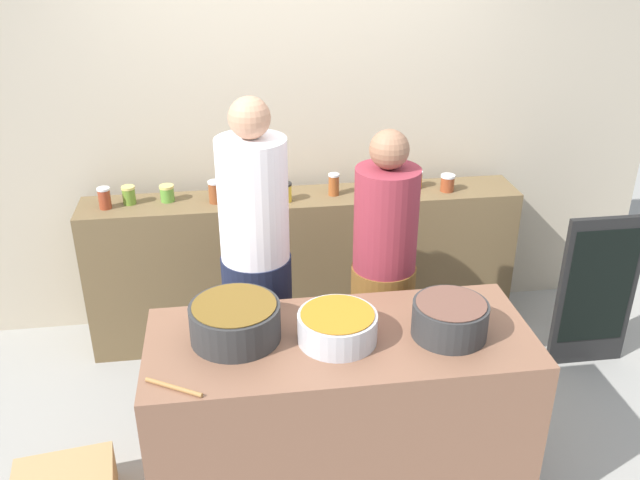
# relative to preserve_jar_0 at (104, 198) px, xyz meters

# --- Properties ---
(ground) EXTENTS (12.00, 12.00, 0.00)m
(ground) POSITION_rel_preserve_jar_0_xyz_m (1.17, -1.08, -1.05)
(ground) COLOR #989790
(storefront_wall) EXTENTS (4.80, 0.12, 3.00)m
(storefront_wall) POSITION_rel_preserve_jar_0_xyz_m (1.17, 0.37, 0.45)
(storefront_wall) COLOR #BBAD95
(storefront_wall) RESTS_ON ground
(display_shelf) EXTENTS (2.70, 0.36, 0.99)m
(display_shelf) POSITION_rel_preserve_jar_0_xyz_m (1.17, 0.02, -0.56)
(display_shelf) COLOR brown
(display_shelf) RESTS_ON ground
(prep_table) EXTENTS (1.70, 0.70, 0.89)m
(prep_table) POSITION_rel_preserve_jar_0_xyz_m (1.17, -1.38, -0.60)
(prep_table) COLOR brown
(prep_table) RESTS_ON ground
(preserve_jar_0) EXTENTS (0.07, 0.07, 0.13)m
(preserve_jar_0) POSITION_rel_preserve_jar_0_xyz_m (0.00, 0.00, 0.00)
(preserve_jar_0) COLOR maroon
(preserve_jar_0) RESTS_ON display_shelf
(preserve_jar_1) EXTENTS (0.08, 0.08, 0.11)m
(preserve_jar_1) POSITION_rel_preserve_jar_0_xyz_m (0.13, 0.05, -0.01)
(preserve_jar_1) COLOR olive
(preserve_jar_1) RESTS_ON display_shelf
(preserve_jar_2) EXTENTS (0.09, 0.09, 0.10)m
(preserve_jar_2) POSITION_rel_preserve_jar_0_xyz_m (0.36, 0.06, -0.01)
(preserve_jar_2) COLOR #5C9736
(preserve_jar_2) RESTS_ON display_shelf
(preserve_jar_3) EXTENTS (0.09, 0.09, 0.13)m
(preserve_jar_3) POSITION_rel_preserve_jar_0_xyz_m (0.64, 0.00, 0.00)
(preserve_jar_3) COLOR brown
(preserve_jar_3) RESTS_ON display_shelf
(preserve_jar_4) EXTENTS (0.09, 0.09, 0.12)m
(preserve_jar_4) POSITION_rel_preserve_jar_0_xyz_m (1.06, -0.04, -0.01)
(preserve_jar_4) COLOR gold
(preserve_jar_4) RESTS_ON display_shelf
(preserve_jar_5) EXTENTS (0.07, 0.07, 0.14)m
(preserve_jar_5) POSITION_rel_preserve_jar_0_xyz_m (1.36, 0.02, 0.00)
(preserve_jar_5) COLOR brown
(preserve_jar_5) RESTS_ON display_shelf
(preserve_jar_6) EXTENTS (0.08, 0.08, 0.15)m
(preserve_jar_6) POSITION_rel_preserve_jar_0_xyz_m (1.57, -0.01, 0.01)
(preserve_jar_6) COLOR #421A49
(preserve_jar_6) RESTS_ON display_shelf
(preserve_jar_7) EXTENTS (0.07, 0.07, 0.13)m
(preserve_jar_7) POSITION_rel_preserve_jar_0_xyz_m (1.68, 0.03, 0.00)
(preserve_jar_7) COLOR #EFAC15
(preserve_jar_7) RESTS_ON display_shelf
(preserve_jar_8) EXTENTS (0.08, 0.08, 0.11)m
(preserve_jar_8) POSITION_rel_preserve_jar_0_xyz_m (1.89, 0.06, -0.01)
(preserve_jar_8) COLOR #CC6A0B
(preserve_jar_8) RESTS_ON display_shelf
(preserve_jar_9) EXTENTS (0.09, 0.09, 0.11)m
(preserve_jar_9) POSITION_rel_preserve_jar_0_xyz_m (2.07, -0.02, -0.01)
(preserve_jar_9) COLOR brown
(preserve_jar_9) RESTS_ON display_shelf
(cooking_pot_left) EXTENTS (0.39, 0.39, 0.17)m
(cooking_pot_left) POSITION_rel_preserve_jar_0_xyz_m (0.72, -1.32, -0.07)
(cooking_pot_left) COLOR #2D2D2D
(cooking_pot_left) RESTS_ON prep_table
(cooking_pot_center) EXTENTS (0.35, 0.35, 0.13)m
(cooking_pot_center) POSITION_rel_preserve_jar_0_xyz_m (1.15, -1.40, -0.09)
(cooking_pot_center) COLOR #B7B7BC
(cooking_pot_center) RESTS_ON prep_table
(cooking_pot_right) EXTENTS (0.33, 0.33, 0.16)m
(cooking_pot_right) POSITION_rel_preserve_jar_0_xyz_m (1.64, -1.42, -0.08)
(cooking_pot_right) COLOR #2D2D2D
(cooking_pot_right) RESTS_ON prep_table
(wooden_spoon) EXTENTS (0.23, 0.15, 0.02)m
(wooden_spoon) POSITION_rel_preserve_jar_0_xyz_m (0.47, -1.64, -0.15)
(wooden_spoon) COLOR #9E703D
(wooden_spoon) RESTS_ON prep_table
(cook_with_tongs) EXTENTS (0.36, 0.36, 1.82)m
(cook_with_tongs) POSITION_rel_preserve_jar_0_xyz_m (0.84, -0.78, -0.22)
(cook_with_tongs) COLOR #181D33
(cook_with_tongs) RESTS_ON ground
(cook_in_cap) EXTENTS (0.34, 0.34, 1.63)m
(cook_in_cap) POSITION_rel_preserve_jar_0_xyz_m (1.51, -0.76, -0.31)
(cook_in_cap) COLOR brown
(cook_in_cap) RESTS_ON ground
(chalkboard_sign) EXTENTS (0.49, 0.05, 0.99)m
(chalkboard_sign) POSITION_rel_preserve_jar_0_xyz_m (2.88, -0.55, -0.55)
(chalkboard_sign) COLOR black
(chalkboard_sign) RESTS_ON ground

